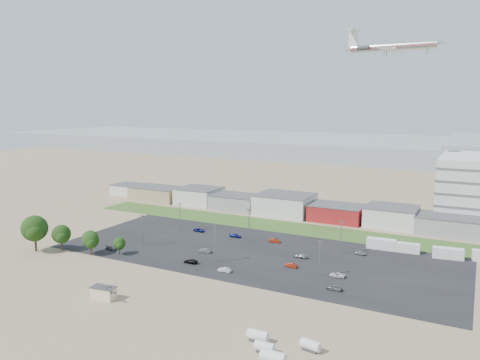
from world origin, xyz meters
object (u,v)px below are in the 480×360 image
Objects in this scene: storage_tank_nw at (258,335)px; telehandler at (106,291)px; portable_shed at (103,293)px; parked_car_4 at (205,251)px; parked_car_3 at (191,261)px; parked_car_9 at (199,230)px; parked_car_8 at (361,253)px; parked_car_13 at (225,270)px; airliner at (393,47)px; parked_car_1 at (291,265)px; tree_far_left at (35,231)px; box_trailer_a at (381,244)px; parked_car_2 at (334,288)px; parked_car_12 at (300,256)px; parked_car_11 at (275,241)px; parked_car_6 at (235,236)px; parked_car_0 at (337,275)px; parked_car_10 at (111,248)px.

telehandler is at bearing 177.15° from storage_tank_nw.
parked_car_4 is (2.81, 39.92, -0.83)m from portable_shed.
parked_car_3 is 33.30m from parked_car_9.
parked_car_8 is 0.91× the size of parked_car_13.
parked_car_8 is at bearing -82.74° from parked_car_9.
parked_car_4 is at bearing 79.38° from portable_shed.
parked_car_1 is (-10.35, -79.36, -66.10)m from airliner.
parked_car_9 is (32.29, 41.95, -5.74)m from tree_far_left.
box_trailer_a reaches higher than portable_shed.
portable_shed is at bearing -127.76° from box_trailer_a.
portable_shed is 141.91m from airliner.
tree_far_left is 90.68m from parked_car_2.
portable_shed reaches higher than parked_car_1.
storage_tank_nw is at bearing 11.71° from parked_car_12.
telehandler reaches higher than parked_car_11.
parked_car_6 is 1.24× the size of parked_car_8.
parked_car_13 is (16.18, 28.26, -0.87)m from portable_shed.
parked_car_1 is at bearing -93.35° from airliner.
parked_car_0 is 0.96× the size of parked_car_10.
airliner is at bearing 92.51° from telehandler.
parked_car_10 is (-55.21, -10.88, 0.02)m from parked_car_1.
parked_car_4 is at bearing -136.57° from parked_car_13.
tree_far_left is at bearing -85.00° from parked_car_13.
parked_car_3 is (-35.72, 31.04, -0.61)m from storage_tank_nw.
parked_car_0 is 17.20m from parked_car_12.
airliner is (84.83, 101.98, 60.37)m from tree_far_left.
parked_car_9 reaches higher than parked_car_0.
parked_car_2 is 1.15× the size of parked_car_8.
airliner reaches higher than parked_car_8.
box_trailer_a is at bearing -74.76° from parked_car_9.
parked_car_3 is at bearing 103.27° from telehandler.
parked_car_13 is at bearing 81.21° from telehandler.
tree_far_left reaches higher than box_trailer_a.
storage_tank_nw is 1.22× the size of parked_car_8.
parked_car_1 is (-9.33, 41.01, -0.62)m from storage_tank_nw.
airliner is at bearing -36.83° from parked_car_6.
tree_far_left is at bearing -70.69° from parked_car_4.
parked_car_3 is 10.21m from parked_car_4.
parked_car_1 reaches higher than parked_car_0.
box_trailer_a is 83.07m from airliner.
airliner reaches higher than parked_car_3.
parked_car_9 is at bearing -127.12° from airliner.
parked_car_11 is (41.90, 30.43, -0.01)m from parked_car_10.
parked_car_2 reaches higher than parked_car_9.
portable_shed is 1.38× the size of parked_car_10.
parked_car_13 is at bearing -48.19° from parked_car_1.
tree_far_left is 74.52m from parked_car_11.
parked_car_1 is at bearing -100.67° from parked_car_0.
airliner is (1.01, 120.38, 65.48)m from storage_tank_nw.
parked_car_11 is (17.39, 59.34, -0.86)m from portable_shed.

